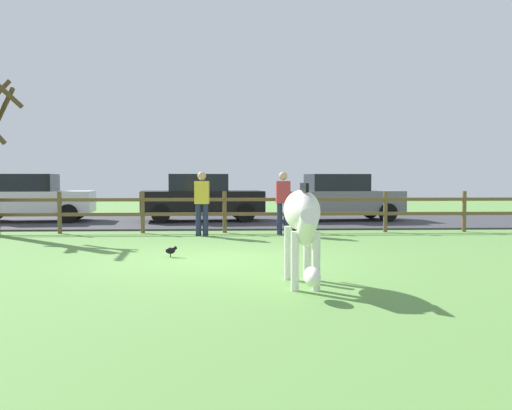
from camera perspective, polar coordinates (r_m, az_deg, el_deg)
ground_plane at (r=10.17m, az=-3.35°, el=-5.59°), size 60.00×60.00×0.00m
parking_asphalt at (r=19.42m, az=-3.00°, el=-1.53°), size 28.00×7.40×0.05m
paddock_fence at (r=15.09m, az=-3.22°, el=-0.40°), size 22.06×0.11×1.12m
zebra at (r=7.64m, az=4.75°, el=-1.38°), size 0.50×1.93×1.41m
crow_on_grass at (r=10.60m, az=-8.65°, el=-4.59°), size 0.22×0.10×0.20m
parked_car_white at (r=19.79m, az=-22.14°, el=0.73°), size 4.15×2.21×1.56m
parked_car_grey at (r=19.10m, az=8.50°, el=0.83°), size 4.14×2.18×1.56m
parked_car_black at (r=18.69m, az=-5.64°, el=0.81°), size 4.17×2.24×1.56m
visitor_left_of_tree at (r=14.53m, az=2.78°, el=0.51°), size 0.36×0.23×1.64m
visitor_right_of_tree at (r=14.28m, az=-5.54°, el=0.46°), size 0.38×0.25×1.64m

